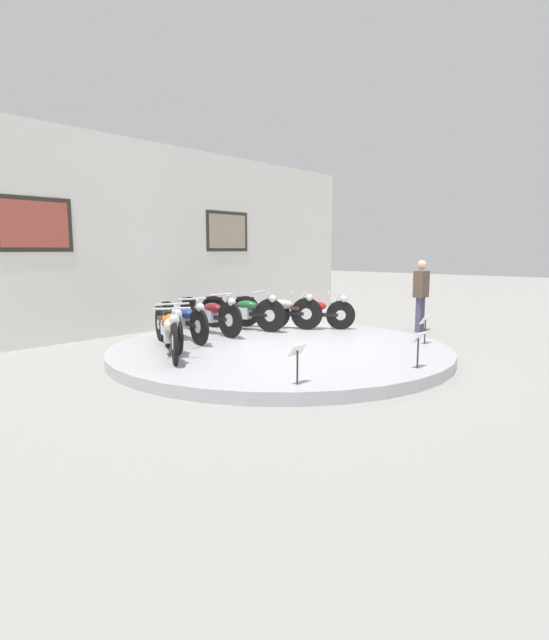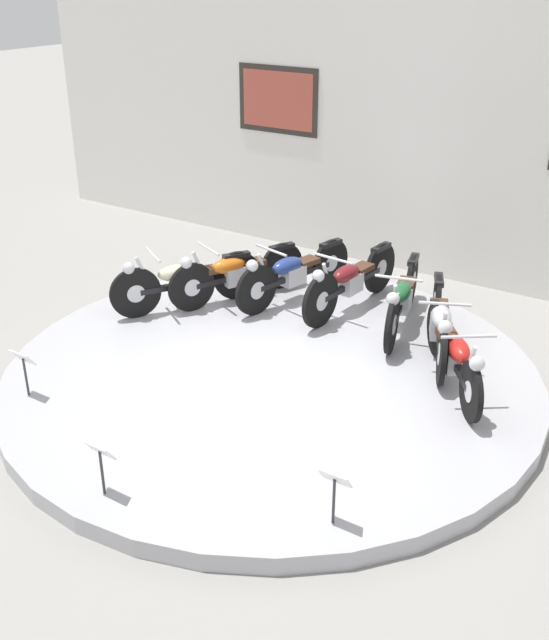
# 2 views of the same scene
# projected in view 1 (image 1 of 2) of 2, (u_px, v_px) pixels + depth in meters

# --- Properties ---
(ground_plane) EXTENTS (60.00, 60.00, 0.00)m
(ground_plane) POSITION_uv_depth(u_px,v_px,m) (280.00, 355.00, 8.67)
(ground_plane) COLOR gray
(display_platform) EXTENTS (5.80, 5.80, 0.18)m
(display_platform) POSITION_uv_depth(u_px,v_px,m) (280.00, 350.00, 8.66)
(display_platform) COLOR #ADADB2
(display_platform) RESTS_ON ground_plane
(back_wall) EXTENTS (14.00, 0.22, 4.14)m
(back_wall) POSITION_uv_depth(u_px,v_px,m) (144.00, 238.00, 10.98)
(back_wall) COLOR white
(back_wall) RESTS_ON ground_plane
(motorcycle_cream) EXTENTS (1.10, 1.72, 0.80)m
(motorcycle_cream) POSITION_uv_depth(u_px,v_px,m) (171.00, 331.00, 7.74)
(motorcycle_cream) COLOR black
(motorcycle_cream) RESTS_ON display_platform
(motorcycle_orange) EXTENTS (0.87, 1.83, 0.79)m
(motorcycle_orange) POSITION_uv_depth(u_px,v_px,m) (168.00, 325.00, 8.40)
(motorcycle_orange) COLOR black
(motorcycle_orange) RESTS_ON display_platform
(motorcycle_blue) EXTENTS (0.63, 1.96, 0.80)m
(motorcycle_blue) POSITION_uv_depth(u_px,v_px,m) (184.00, 319.00, 9.12)
(motorcycle_blue) COLOR black
(motorcycle_blue) RESTS_ON display_platform
(motorcycle_maroon) EXTENTS (0.54, 2.02, 0.82)m
(motorcycle_maroon) POSITION_uv_depth(u_px,v_px,m) (210.00, 313.00, 9.77)
(motorcycle_maroon) COLOR black
(motorcycle_maroon) RESTS_ON display_platform
(motorcycle_green) EXTENTS (0.64, 1.97, 0.81)m
(motorcycle_green) POSITION_uv_depth(u_px,v_px,m) (243.00, 311.00, 10.25)
(motorcycle_green) COLOR black
(motorcycle_green) RESTS_ON display_platform
(motorcycle_silver) EXTENTS (0.87, 1.86, 0.81)m
(motorcycle_silver) POSITION_uv_depth(u_px,v_px,m) (277.00, 310.00, 10.46)
(motorcycle_silver) COLOR black
(motorcycle_silver) RESTS_ON display_platform
(motorcycle_red) EXTENTS (1.19, 1.61, 0.78)m
(motorcycle_red) POSITION_uv_depth(u_px,v_px,m) (310.00, 311.00, 10.37)
(motorcycle_red) COLOR black
(motorcycle_red) RESTS_ON display_platform
(info_placard_front_left) EXTENTS (0.26, 0.11, 0.51)m
(info_placard_front_left) POSITION_uv_depth(u_px,v_px,m) (297.00, 355.00, 6.07)
(info_placard_front_left) COLOR #333338
(info_placard_front_left) RESTS_ON display_platform
(info_placard_front_centre) EXTENTS (0.26, 0.11, 0.51)m
(info_placard_front_centre) POSITION_uv_depth(u_px,v_px,m) (418.00, 342.00, 6.92)
(info_placard_front_centre) COLOR #333338
(info_placard_front_centre) RESTS_ON display_platform
(info_placard_front_right) EXTENTS (0.26, 0.11, 0.51)m
(info_placard_front_right) POSITION_uv_depth(u_px,v_px,m) (425.00, 323.00, 8.70)
(info_placard_front_right) COLOR #333338
(info_placard_front_right) RESTS_ON display_platform
(visitor_standing) EXTENTS (0.36, 0.22, 1.59)m
(visitor_standing) POSITION_uv_depth(u_px,v_px,m) (421.00, 292.00, 11.02)
(visitor_standing) COLOR #4C4C6B
(visitor_standing) RESTS_ON ground_plane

